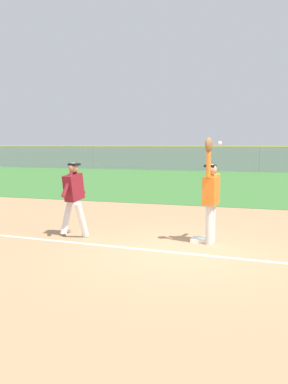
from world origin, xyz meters
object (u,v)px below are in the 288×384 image
object	(u,v)px
runner	(74,194)
baseball	(220,143)
parked_car_tan	(170,161)
first_base	(200,240)
fielder	(211,192)
parked_car_green	(232,161)

from	to	relation	value
runner	baseball	xyz separation A→B (m)	(3.32, 0.19, 1.17)
baseball	parked_car_tan	bearing A→B (deg)	107.05
first_base	baseball	xyz separation A→B (m)	(0.42, -0.20, 2.13)
fielder	runner	distance (m)	3.14
runner	parked_car_green	size ratio (longest dim) A/B	0.38
first_base	runner	world-z (taller)	runner
first_base	parked_car_green	distance (m)	28.10
parked_car_green	fielder	bearing A→B (deg)	-88.07
parked_car_tan	parked_car_green	size ratio (longest dim) A/B	0.99
fielder	baseball	world-z (taller)	fielder
parked_car_tan	first_base	bearing A→B (deg)	-71.84
fielder	parked_car_green	distance (m)	28.24
first_base	parked_car_green	world-z (taller)	parked_car_green
runner	parked_car_green	world-z (taller)	runner
fielder	parked_car_tan	xyz separation A→B (m)	(-8.48, 28.17, -0.45)
parked_car_tan	runner	bearing A→B (deg)	-77.57
fielder	baseball	distance (m)	1.07
fielder	runner	bearing A→B (deg)	12.36
first_base	parked_car_tan	bearing A→B (deg)	106.38
baseball	parked_car_tan	size ratio (longest dim) A/B	0.02
fielder	parked_car_tan	world-z (taller)	fielder
first_base	parked_car_tan	xyz separation A→B (m)	(-8.24, 28.05, 0.63)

